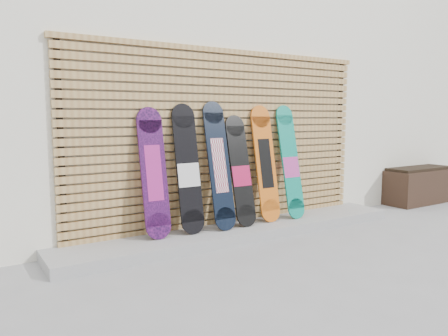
% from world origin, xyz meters
% --- Properties ---
extents(ground, '(80.00, 80.00, 0.00)m').
position_xyz_m(ground, '(0.00, 0.00, 0.00)').
color(ground, gray).
rests_on(ground, ground).
extents(building, '(12.00, 5.00, 3.60)m').
position_xyz_m(building, '(0.50, 3.50, 1.80)').
color(building, silver).
rests_on(building, ground).
extents(concrete_step, '(4.60, 0.70, 0.12)m').
position_xyz_m(concrete_step, '(-0.15, 0.68, 0.06)').
color(concrete_step, gray).
rests_on(concrete_step, ground).
extents(slat_wall, '(4.26, 0.08, 2.29)m').
position_xyz_m(slat_wall, '(-0.15, 0.97, 1.21)').
color(slat_wall, '#A37A44').
rests_on(slat_wall, ground).
extents(planter_box, '(1.36, 0.57, 0.61)m').
position_xyz_m(planter_box, '(3.60, 0.79, 0.30)').
color(planter_box, black).
rests_on(planter_box, ground).
extents(snowboard_0, '(0.30, 0.28, 1.46)m').
position_xyz_m(snowboard_0, '(-1.24, 0.80, 0.85)').
color(snowboard_0, black).
rests_on(snowboard_0, concrete_step).
extents(snowboard_1, '(0.29, 0.30, 1.50)m').
position_xyz_m(snowboard_1, '(-0.82, 0.79, 0.86)').
color(snowboard_1, black).
rests_on(snowboard_1, concrete_step).
extents(snowboard_2, '(0.28, 0.36, 1.53)m').
position_xyz_m(snowboard_2, '(-0.41, 0.76, 0.88)').
color(snowboard_2, black).
rests_on(snowboard_2, concrete_step).
extents(snowboard_3, '(0.28, 0.35, 1.37)m').
position_xyz_m(snowboard_3, '(-0.10, 0.77, 0.79)').
color(snowboard_3, black).
rests_on(snowboard_3, concrete_step).
extents(snowboard_4, '(0.30, 0.32, 1.49)m').
position_xyz_m(snowboard_4, '(0.31, 0.79, 0.86)').
color(snowboard_4, '#D26116').
rests_on(snowboard_4, concrete_step).
extents(snowboard_5, '(0.27, 0.36, 1.50)m').
position_xyz_m(snowboard_5, '(0.71, 0.76, 0.86)').
color(snowboard_5, '#0D816C').
rests_on(snowboard_5, concrete_step).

